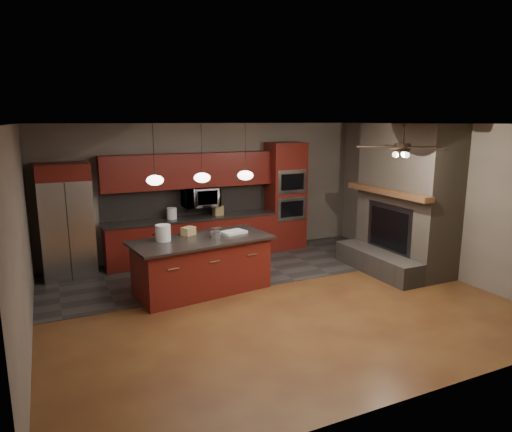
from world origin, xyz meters
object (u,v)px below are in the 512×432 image
paint_tray (234,232)px  counter_box (218,210)px  counter_bucket (172,213)px  kitchen_island (202,265)px  paint_can (216,235)px  microwave (200,197)px  refrigerator (67,221)px  oven_tower (285,196)px  cardboard_box (188,231)px  white_bucket (163,233)px

paint_tray → counter_box: (0.33, 1.67, 0.07)m
paint_tray → counter_bucket: 1.84m
kitchen_island → paint_tray: paint_tray is taller
paint_can → counter_bucket: counter_bucket is taller
microwave → refrigerator: (-2.60, -0.13, -0.24)m
oven_tower → kitchen_island: bearing=-144.6°
refrigerator → counter_box: refrigerator is taller
microwave → cardboard_box: microwave is taller
kitchen_island → cardboard_box: (-0.13, 0.33, 0.53)m
paint_can → paint_tray: 0.43m
kitchen_island → cardboard_box: 0.63m
oven_tower → white_bucket: bearing=-152.0°
refrigerator → paint_tray: size_ratio=5.15×
microwave → counter_box: (0.35, -0.10, -0.29)m
counter_box → oven_tower: bearing=-4.3°
counter_bucket → white_bucket: bearing=-109.1°
paint_can → counter_bucket: bearing=97.7°
microwave → paint_can: bearing=-100.9°
paint_can → kitchen_island: bearing=170.4°
paint_can → paint_tray: bearing=22.7°
refrigerator → counter_box: (2.95, 0.03, -0.05)m
paint_tray → cardboard_box: (-0.76, 0.20, 0.05)m
oven_tower → cardboard_box: 3.11m
kitchen_island → cardboard_box: bearing=103.5°
paint_can → counter_bucket: (-0.25, 1.88, 0.04)m
white_bucket → microwave: bearing=55.3°
microwave → paint_can: size_ratio=4.38×
counter_bucket → counter_box: bearing=-2.9°
white_bucket → counter_bucket: (0.59, 1.71, -0.04)m
white_bucket → counter_box: bearing=46.6°
counter_bucket → kitchen_island: bearing=-89.4°
refrigerator → paint_tray: refrigerator is taller
white_bucket → counter_box: size_ratio=1.26×
oven_tower → counter_bucket: bearing=179.8°
counter_bucket → microwave: bearing=4.6°
kitchen_island → refrigerator: bearing=130.9°
oven_tower → counter_box: (-1.63, -0.04, -0.19)m
kitchen_island → paint_can: paint_can is taller
kitchen_island → counter_bucket: counter_bucket is taller
refrigerator → cardboard_box: 2.35m
white_bucket → paint_can: bearing=-11.6°
microwave → refrigerator: refrigerator is taller
counter_box → paint_can: bearing=-117.3°
paint_tray → counter_bucket: size_ratio=1.80×
white_bucket → cardboard_box: white_bucket is taller
oven_tower → counter_box: 1.64m
counter_bucket → cardboard_box: bearing=-94.1°
microwave → cardboard_box: 1.76m
oven_tower → paint_can: oven_tower is taller
oven_tower → counter_box: oven_tower is taller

